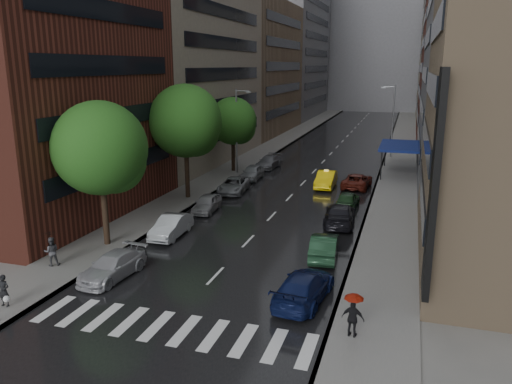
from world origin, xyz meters
TOP-DOWN VIEW (x-y plane):
  - ground at (0.00, 0.00)m, footprint 220.00×220.00m
  - road at (0.00, 50.00)m, footprint 14.00×140.00m
  - sidewalk_left at (-9.00, 50.00)m, footprint 4.00×140.00m
  - sidewalk_right at (9.00, 50.00)m, footprint 4.00×140.00m
  - crosswalk at (0.20, -2.00)m, footprint 13.15×2.80m
  - buildings_left at (-15.00, 58.79)m, footprint 8.00×108.00m
  - buildings_right at (15.00, 56.70)m, footprint 8.05×109.10m
  - building_far at (0.00, 118.00)m, footprint 40.00×14.00m
  - tree_near at (-8.60, 6.43)m, footprint 5.95×5.95m
  - tree_mid at (-8.60, 19.04)m, footprint 6.32×6.32m
  - tree_far at (-8.60, 31.10)m, footprint 5.18×5.18m
  - taxi at (2.49, 26.82)m, footprint 1.75×4.85m
  - parked_cars_left at (-5.40, 19.44)m, footprint 2.70×37.22m
  - parked_cars_right at (5.40, 14.83)m, footprint 2.74×30.48m
  - ped_bag_walker at (-8.32, -2.69)m, footprint 0.67×0.48m
  - ped_black_umbrella at (-9.57, 2.29)m, footprint 1.07×1.02m
  - ped_red_umbrella at (8.17, -0.52)m, footprint 1.04×0.82m
  - street_lamp_left at (-7.72, 30.00)m, footprint 1.74×0.22m
  - street_lamp_right at (7.72, 45.00)m, footprint 1.74×0.22m
  - awning at (8.98, 35.00)m, footprint 4.00×8.00m

SIDE VIEW (x-z plane):
  - ground at x=0.00m, z-range 0.00..0.00m
  - road at x=0.00m, z-range 0.00..0.01m
  - crosswalk at x=0.20m, z-range 0.01..0.02m
  - sidewalk_left at x=-9.00m, z-range 0.00..0.15m
  - sidewalk_right at x=9.00m, z-range 0.00..0.15m
  - parked_cars_left at x=-5.40m, z-range -0.04..1.46m
  - parked_cars_right at x=5.40m, z-range -0.05..1.54m
  - taxi at x=2.49m, z-range 0.00..1.59m
  - ped_bag_walker at x=-8.32m, z-range 0.12..1.73m
  - ped_red_umbrella at x=8.17m, z-range 0.32..2.33m
  - ped_black_umbrella at x=-9.57m, z-range 0.33..2.42m
  - awning at x=8.98m, z-range 1.57..4.70m
  - street_lamp_left at x=-7.72m, z-range 0.39..9.39m
  - street_lamp_right at x=7.72m, z-range 0.39..9.39m
  - tree_far at x=-8.60m, z-range 1.52..9.77m
  - tree_near at x=-8.60m, z-range 1.75..11.24m
  - tree_mid at x=-8.60m, z-range 1.86..11.93m
  - buildings_right at x=15.00m, z-range -2.97..33.03m
  - buildings_left at x=-15.00m, z-range -3.01..34.99m
  - building_far at x=0.00m, z-range 0.00..32.00m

